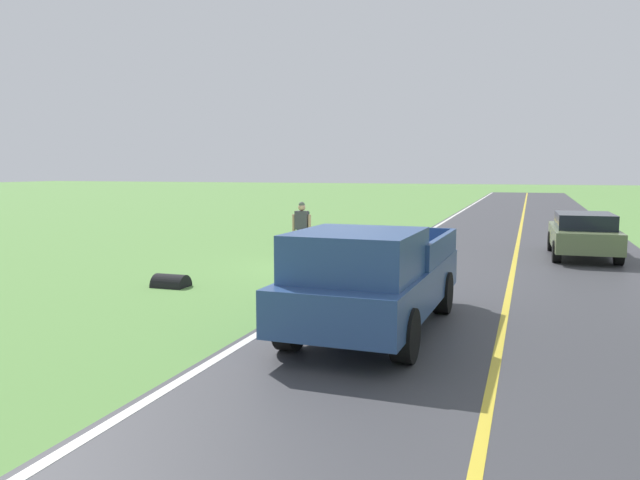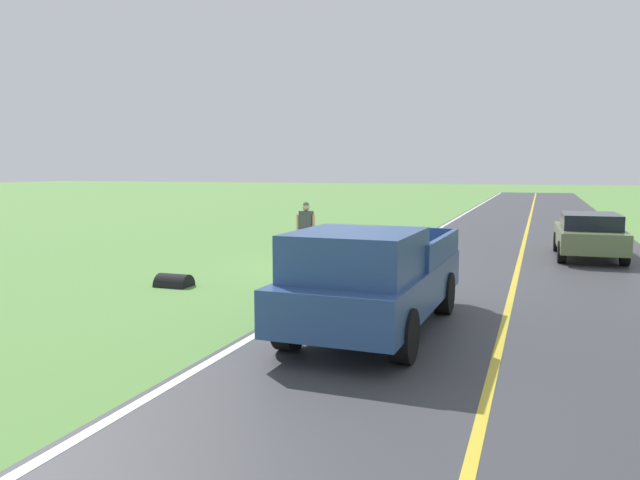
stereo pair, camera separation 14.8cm
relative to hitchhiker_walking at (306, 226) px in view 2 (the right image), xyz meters
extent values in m
plane|color=#609347|center=(-1.59, 1.34, -0.98)|extent=(200.00, 200.00, 0.00)
cube|color=#3D3D42|center=(-6.41, 1.34, -0.98)|extent=(8.14, 120.00, 0.00)
cube|color=silver|center=(-2.52, 1.34, -0.98)|extent=(0.16, 117.60, 0.00)
cube|color=gold|center=(-6.41, 1.34, -0.98)|extent=(0.14, 117.60, 0.00)
cylinder|color=navy|center=(-0.12, 0.15, -0.54)|extent=(0.18, 0.18, 0.88)
cylinder|color=navy|center=(0.11, -0.09, -0.54)|extent=(0.18, 0.18, 0.88)
cube|color=#3F3F47|center=(0.00, 0.03, 0.19)|extent=(0.41, 0.27, 0.58)
sphere|color=tan|center=(0.00, 0.03, 0.59)|extent=(0.23, 0.23, 0.23)
sphere|color=#4C564C|center=(0.00, 0.03, 0.67)|extent=(0.20, 0.20, 0.20)
cube|color=#234C2D|center=(0.01, -0.17, 0.22)|extent=(0.33, 0.21, 0.44)
cylinder|color=tan|center=(-0.26, 0.04, 0.08)|extent=(0.10, 0.10, 0.58)
cylinder|color=tan|center=(0.26, 0.06, 0.08)|extent=(0.10, 0.10, 0.58)
cube|color=black|center=(0.42, 0.10, -0.74)|extent=(0.47, 0.22, 0.48)
cube|color=#2D4C84|center=(-4.31, 7.84, -0.23)|extent=(2.14, 5.45, 0.70)
cube|color=#2D4C84|center=(-4.28, 9.03, 0.48)|extent=(1.90, 2.21, 0.72)
cube|color=black|center=(-4.28, 9.03, 0.55)|extent=(1.71, 1.34, 0.43)
cube|color=#2D4C84|center=(-5.28, 6.79, 0.34)|extent=(0.18, 3.03, 0.45)
cube|color=#2D4C84|center=(-3.40, 6.74, 0.34)|extent=(0.18, 3.03, 0.45)
cube|color=#2D4C84|center=(-4.38, 5.25, 0.34)|extent=(1.84, 0.15, 0.45)
cylinder|color=black|center=(-5.17, 9.62, -0.58)|extent=(0.32, 0.81, 0.80)
cylinder|color=black|center=(-3.37, 9.57, -0.58)|extent=(0.32, 0.81, 0.80)
cylinder|color=black|center=(-5.25, 6.32, -0.58)|extent=(0.32, 0.81, 0.80)
cylinder|color=black|center=(-3.46, 6.27, -0.58)|extent=(0.32, 0.81, 0.80)
cube|color=#66754C|center=(-8.41, -2.75, -0.34)|extent=(1.95, 4.44, 0.62)
cube|color=black|center=(-8.41, -2.55, 0.20)|extent=(1.68, 2.41, 0.46)
cylinder|color=black|center=(-7.53, -4.13, -0.65)|extent=(0.25, 0.67, 0.66)
cylinder|color=black|center=(-9.22, -4.17, -0.65)|extent=(0.25, 0.67, 0.66)
cylinder|color=black|center=(-7.59, -1.33, -0.65)|extent=(0.25, 0.67, 0.66)
cylinder|color=black|center=(-9.28, -1.37, -0.65)|extent=(0.25, 0.67, 0.66)
cylinder|color=black|center=(1.19, 5.69, -0.98)|extent=(0.80, 0.60, 0.60)
camera|label=1|loc=(-6.80, 18.19, 1.79)|focal=34.71mm
camera|label=2|loc=(-6.94, 18.14, 1.79)|focal=34.71mm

